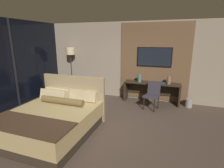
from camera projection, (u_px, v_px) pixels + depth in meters
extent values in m
plane|color=#4C3D33|center=(97.00, 127.00, 4.49)|extent=(16.00, 16.00, 0.00)
cube|color=gray|center=(125.00, 61.00, 6.51)|extent=(7.20, 0.06, 2.80)
cube|color=brown|center=(154.00, 62.00, 6.13)|extent=(2.41, 0.03, 2.70)
cube|color=black|center=(14.00, 65.00, 5.45)|extent=(0.02, 6.00, 2.80)
cube|color=black|center=(14.00, 65.00, 5.45)|extent=(0.04, 0.06, 2.80)
cube|color=black|center=(20.00, 106.00, 5.79)|extent=(0.05, 6.00, 0.08)
cube|color=#33281E|center=(51.00, 131.00, 4.10)|extent=(1.77, 1.98, 0.22)
cube|color=tan|center=(50.00, 119.00, 4.02)|extent=(1.83, 2.04, 0.38)
cube|color=#422D1E|center=(27.00, 124.00, 3.36)|extent=(1.85, 0.71, 0.02)
cube|color=#998460|center=(74.00, 97.00, 4.94)|extent=(1.86, 0.08, 1.22)
cube|color=#C6B284|center=(59.00, 93.00, 4.90)|extent=(0.77, 0.23, 0.31)
cube|color=#C6B284|center=(84.00, 95.00, 4.65)|extent=(0.77, 0.23, 0.31)
cube|color=#C6B284|center=(54.00, 95.00, 4.71)|extent=(0.77, 0.25, 0.32)
cylinder|color=brown|center=(62.00, 101.00, 4.41)|extent=(1.19, 0.17, 0.17)
cube|color=#2D2319|center=(152.00, 83.00, 6.06)|extent=(1.91, 0.47, 0.03)
cube|color=#2D2319|center=(126.00, 91.00, 6.45)|extent=(0.06, 0.43, 0.69)
cube|color=#2D2319|center=(179.00, 96.00, 5.86)|extent=(0.06, 0.43, 0.69)
cube|color=#2D2319|center=(152.00, 90.00, 6.33)|extent=(1.79, 0.02, 0.35)
cube|color=black|center=(154.00, 57.00, 6.05)|extent=(1.19, 0.04, 0.67)
cube|color=black|center=(154.00, 57.00, 6.03)|extent=(1.12, 0.01, 0.61)
cube|color=#38333D|center=(151.00, 97.00, 5.53)|extent=(0.54, 0.52, 0.05)
cube|color=#38333D|center=(154.00, 88.00, 5.61)|extent=(0.42, 0.21, 0.42)
cylinder|color=black|center=(144.00, 104.00, 5.55)|extent=(0.04, 0.04, 0.40)
cylinder|color=black|center=(154.00, 106.00, 5.35)|extent=(0.04, 0.04, 0.40)
cylinder|color=black|center=(148.00, 101.00, 5.81)|extent=(0.04, 0.04, 0.40)
cylinder|color=black|center=(158.00, 103.00, 5.62)|extent=(0.04, 0.04, 0.40)
cube|color=#47423D|center=(60.00, 93.00, 6.64)|extent=(0.69, 0.53, 0.42)
cube|color=#47423D|center=(53.00, 82.00, 6.62)|extent=(0.20, 0.53, 0.38)
cube|color=#47423D|center=(55.00, 93.00, 6.33)|extent=(0.69, 0.10, 0.56)
cube|color=#47423D|center=(65.00, 89.00, 6.90)|extent=(0.69, 0.10, 0.56)
cylinder|color=#282623|center=(73.00, 93.00, 7.26)|extent=(0.28, 0.28, 0.03)
cylinder|color=#332D28|center=(72.00, 74.00, 7.06)|extent=(0.03, 0.03, 1.64)
cylinder|color=beige|center=(70.00, 51.00, 6.83)|extent=(0.34, 0.34, 0.28)
cylinder|color=#4C706B|center=(140.00, 78.00, 6.11)|extent=(0.13, 0.13, 0.28)
cylinder|color=#846647|center=(169.00, 80.00, 5.84)|extent=(0.12, 0.12, 0.26)
cube|color=navy|center=(162.00, 83.00, 5.92)|extent=(0.24, 0.19, 0.03)
cylinder|color=gray|center=(189.00, 103.00, 5.77)|extent=(0.22, 0.22, 0.28)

